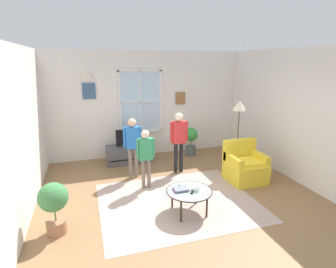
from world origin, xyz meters
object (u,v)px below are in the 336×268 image
person_green_shirt (146,152)px  potted_plant_corner (54,203)px  armchair (245,166)px  cup (197,189)px  book_stack (181,189)px  remote_near_books (192,192)px  tv_stand (129,154)px  remote_near_cup (181,187)px  television (128,137)px  person_red_shirt (179,136)px  floor_lamp (239,113)px  person_blue_shirt (133,141)px  coffee_table (189,192)px  potted_plant_by_window (191,139)px

person_green_shirt → potted_plant_corner: person_green_shirt is taller
armchair → cup: bearing=-149.0°
book_stack → remote_near_books: 0.20m
tv_stand → remote_near_cup: bearing=-78.5°
television → remote_near_cup: (0.51, -2.52, -0.26)m
television → person_red_shirt: bearing=-43.2°
tv_stand → television: bearing=-90.0°
armchair → remote_near_cup: size_ratio=6.21×
floor_lamp → person_blue_shirt: bearing=173.0°
cup → person_green_shirt: (-0.62, 1.19, 0.32)m
television → person_green_shirt: person_green_shirt is taller
coffee_table → remote_near_cup: 0.18m
armchair → cup: 1.79m
television → person_blue_shirt: bearing=-93.4°
person_red_shirt → person_green_shirt: (-0.91, -0.59, -0.12)m
book_stack → floor_lamp: 2.57m
armchair → remote_near_books: armchair is taller
potted_plant_corner → floor_lamp: size_ratio=0.49×
tv_stand → remote_near_books: tv_stand is taller
television → potted_plant_by_window: (1.74, 0.08, -0.23)m
cup → remote_near_cup: cup is taller
television → floor_lamp: 2.78m
coffee_table → person_blue_shirt: bearing=110.6°
coffee_table → floor_lamp: (1.79, 1.45, 1.02)m
potted_plant_corner → book_stack: bearing=0.2°
potted_plant_by_window → book_stack: bearing=-115.2°
remote_near_cup → floor_lamp: floor_lamp is taller
book_stack → remote_near_books: size_ratio=1.97×
person_red_shirt → person_blue_shirt: size_ratio=1.05×
book_stack → person_red_shirt: (0.55, 1.68, 0.46)m
television → potted_plant_by_window: 1.76m
cup → remote_near_books: size_ratio=0.64×
cup → person_green_shirt: 1.38m
television → remote_near_books: size_ratio=4.53×
tv_stand → person_green_shirt: bearing=-86.3°
person_green_shirt → potted_plant_by_window: 2.34m
book_stack → remote_near_cup: (0.05, 0.11, -0.01)m
person_blue_shirt → person_green_shirt: size_ratio=1.10×
remote_near_cup → cup: bearing=-46.4°
armchair → person_red_shirt: bearing=144.9°
book_stack → remote_near_cup: book_stack is taller
television → tv_stand: bearing=90.0°
tv_stand → television: television is taller
potted_plant_corner → armchair: bearing=12.2°
cup → person_red_shirt: (0.30, 1.79, 0.44)m
television → coffee_table: size_ratio=0.80×
armchair → person_red_shirt: size_ratio=0.61×
tv_stand → book_stack: (0.46, -2.63, 0.20)m
cup → person_red_shirt: 1.86m
remote_near_cup → person_red_shirt: 1.72m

